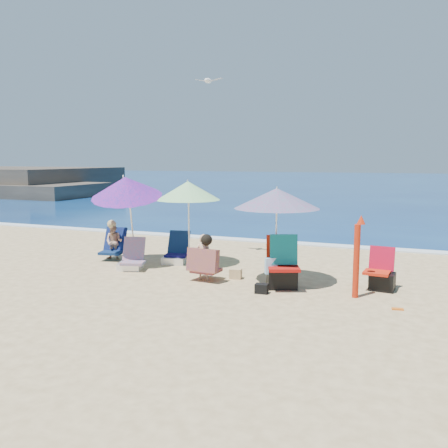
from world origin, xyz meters
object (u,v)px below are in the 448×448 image
(umbrella_blue, at_px, (126,187))
(chair_rainbow, at_px, (132,261))
(umbrella_striped, at_px, (188,191))
(chair_navy, at_px, (176,255))
(umbrella_turquoise, at_px, (277,198))
(camp_chair_left, at_px, (382,277))
(person_left, at_px, (114,241))
(furled_umbrella, at_px, (357,253))
(person_center, at_px, (204,258))
(seagull, at_px, (208,81))
(camp_chair_right, at_px, (282,268))

(umbrella_blue, relative_size, chair_rainbow, 2.98)
(umbrella_striped, relative_size, chair_navy, 2.53)
(umbrella_turquoise, xyz_separation_m, umbrella_striped, (-2.43, 0.90, 0.04))
(camp_chair_left, bearing_deg, person_left, 175.61)
(umbrella_turquoise, distance_m, furled_umbrella, 1.95)
(umbrella_turquoise, xyz_separation_m, chair_rainbow, (-3.48, -0.00, -1.58))
(person_center, bearing_deg, umbrella_turquoise, 13.16)
(furled_umbrella, relative_size, person_left, 1.48)
(umbrella_turquoise, distance_m, seagull, 4.15)
(person_center, bearing_deg, umbrella_blue, 163.36)
(umbrella_blue, relative_size, furled_umbrella, 1.53)
(umbrella_turquoise, xyz_separation_m, seagull, (-2.37, 2.00, 2.76))
(furled_umbrella, bearing_deg, person_left, 169.14)
(camp_chair_left, relative_size, person_center, 0.84)
(umbrella_striped, relative_size, seagull, 2.87)
(person_center, bearing_deg, umbrella_striped, 127.60)
(chair_rainbow, distance_m, camp_chair_left, 5.56)
(chair_navy, height_order, seagull, seagull)
(umbrella_turquoise, relative_size, umbrella_blue, 0.87)
(umbrella_turquoise, relative_size, chair_navy, 2.46)
(umbrella_turquoise, bearing_deg, camp_chair_right, -54.63)
(umbrella_turquoise, distance_m, chair_rainbow, 3.82)
(umbrella_blue, relative_size, seagull, 3.22)
(camp_chair_left, distance_m, seagull, 6.40)
(chair_navy, xyz_separation_m, chair_rainbow, (-0.65, -1.02, -0.01))
(camp_chair_left, bearing_deg, umbrella_striped, 172.24)
(chair_rainbow, bearing_deg, chair_navy, 57.35)
(person_left, xyz_separation_m, seagull, (2.14, 1.21, 4.06))
(umbrella_blue, relative_size, person_left, 2.27)
(camp_chair_right, bearing_deg, camp_chair_left, 17.08)
(chair_navy, xyz_separation_m, person_left, (-1.68, -0.22, 0.26))
(camp_chair_right, bearing_deg, person_center, -178.03)
(umbrella_blue, bearing_deg, umbrella_turquoise, -5.29)
(person_center, bearing_deg, chair_rainbow, 170.26)
(person_left, height_order, seagull, seagull)
(chair_navy, distance_m, person_left, 1.72)
(umbrella_striped, relative_size, furled_umbrella, 1.36)
(umbrella_turquoise, bearing_deg, person_center, -166.84)
(umbrella_striped, distance_m, furled_umbrella, 4.40)
(umbrella_blue, height_order, person_left, umbrella_blue)
(chair_rainbow, bearing_deg, umbrella_blue, 132.78)
(furled_umbrella, xyz_separation_m, chair_navy, (-4.49, 1.41, -0.63))
(umbrella_turquoise, height_order, person_center, umbrella_turquoise)
(chair_navy, height_order, camp_chair_right, camp_chair_right)
(person_center, bearing_deg, chair_navy, 134.90)
(chair_rainbow, xyz_separation_m, person_left, (-1.03, 0.79, 0.27))
(chair_rainbow, relative_size, person_center, 0.78)
(umbrella_blue, relative_size, camp_chair_right, 2.11)
(umbrella_turquoise, height_order, person_left, umbrella_turquoise)
(chair_navy, distance_m, seagull, 4.46)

